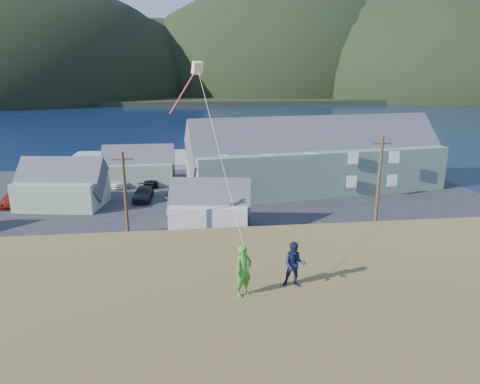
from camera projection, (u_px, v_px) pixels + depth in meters
name	position (u px, v px, depth m)	size (l,w,h in m)	color
ground	(183.00, 260.00, 34.02)	(900.00, 900.00, 0.00)	#0A1638
grass_strip	(183.00, 270.00, 32.10)	(110.00, 8.00, 0.10)	#4C3D19
waterfront_lot	(184.00, 199.00, 50.27)	(72.00, 36.00, 0.12)	#28282B
wharf	(149.00, 160.00, 71.48)	(26.00, 14.00, 0.90)	gray
far_shore	(186.00, 91.00, 349.53)	(900.00, 320.00, 2.00)	black
far_hills	(236.00, 92.00, 304.94)	(760.00, 265.00, 143.00)	black
lodge	(316.00, 156.00, 53.45)	(32.82, 13.30, 11.22)	slate
shed_palegreen_near	(62.00, 185.00, 46.82)	(9.99, 7.15, 6.66)	gray
shed_white	(210.00, 207.00, 39.70)	(8.19, 6.07, 5.98)	beige
shed_palegreen_far	(139.00, 166.00, 57.05)	(9.50, 5.48, 6.33)	slate
utility_poles	(162.00, 200.00, 34.06)	(34.34, 0.24, 9.26)	#47331E
parked_cars	(111.00, 188.00, 52.37)	(22.73, 13.53, 1.57)	navy
kite_flyer_green	(244.00, 271.00, 13.96)	(0.63, 0.41, 1.73)	green
kite_flyer_navy	(294.00, 265.00, 14.57)	(0.78, 0.61, 1.61)	#16203F
kite_rig	(196.00, 73.00, 18.98)	(1.22, 4.02, 9.40)	#F2F2B8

